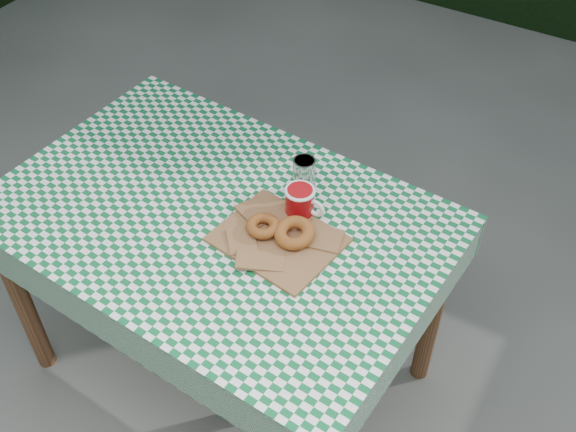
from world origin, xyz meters
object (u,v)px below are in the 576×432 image
at_px(drinking_glass, 304,176).
at_px(table, 225,301).
at_px(paper_bag, 278,239).
at_px(coffee_mug, 300,202).

bearing_deg(drinking_glass, table, -126.90).
bearing_deg(drinking_glass, paper_bag, -79.51).
height_order(table, coffee_mug, coffee_mug).
height_order(table, drinking_glass, drinking_glass).
bearing_deg(table, paper_bag, 4.85).
relative_size(table, coffee_mug, 7.74).
bearing_deg(coffee_mug, drinking_glass, 113.01).
bearing_deg(drinking_glass, coffee_mug, -67.38).
distance_m(table, coffee_mug, 0.49).
bearing_deg(table, coffee_mug, 36.44).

